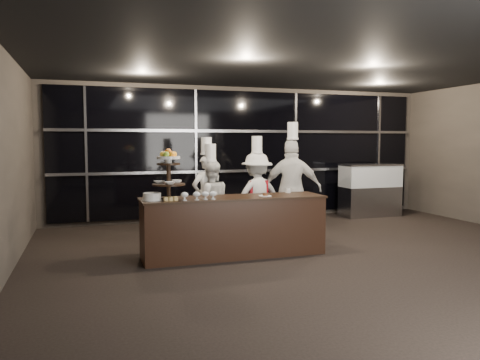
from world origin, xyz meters
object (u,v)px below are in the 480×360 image
object	(u,v)px
chef_a	(207,196)
chef_b	(211,200)
chef_d	(292,188)
chef_c	(257,195)
buffet_counter	(234,226)
layer_cake	(152,197)
display_case	(370,187)
display_stand	(169,171)

from	to	relation	value
chef_a	chef_b	world-z (taller)	chef_a
chef_d	chef_b	bearing A→B (deg)	171.23
chef_c	chef_d	xyz separation A→B (m)	(0.60, -0.22, 0.13)
buffet_counter	chef_d	distance (m)	1.70
buffet_counter	chef_a	world-z (taller)	chef_a
layer_cake	chef_b	bearing A→B (deg)	44.42
buffet_counter	display_case	world-z (taller)	display_case
buffet_counter	layer_cake	xyz separation A→B (m)	(-1.25, -0.05, 0.51)
layer_cake	chef_d	size ratio (longest dim) A/B	0.14
display_case	chef_c	world-z (taller)	chef_c
chef_c	layer_cake	bearing A→B (deg)	-150.51
layer_cake	chef_b	distance (m)	1.67
display_stand	chef_a	world-z (taller)	chef_a
chef_a	layer_cake	bearing A→B (deg)	-131.99
layer_cake	display_case	world-z (taller)	display_case
chef_d	display_stand	bearing A→B (deg)	-159.77
display_case	layer_cake	bearing A→B (deg)	-153.51
chef_d	display_case	bearing A→B (deg)	32.36
layer_cake	chef_d	bearing A→B (deg)	19.40
buffet_counter	chef_d	bearing A→B (deg)	32.42
chef_a	chef_d	distance (m)	1.55
buffet_counter	chef_b	distance (m)	1.14
buffet_counter	display_stand	xyz separation A→B (m)	(-1.00, -0.00, 0.87)
display_case	chef_c	size ratio (longest dim) A/B	0.75
display_case	chef_b	xyz separation A→B (m)	(-4.31, -1.58, 0.05)
layer_cake	chef_d	xyz separation A→B (m)	(2.64, 0.93, -0.05)
display_stand	chef_d	xyz separation A→B (m)	(2.38, 0.88, -0.42)
buffet_counter	display_stand	world-z (taller)	display_stand
layer_cake	chef_b	world-z (taller)	chef_b
display_stand	chef_b	distance (m)	1.56
display_case	chef_a	distance (m)	4.60
buffet_counter	chef_b	world-z (taller)	chef_b
chef_a	chef_d	size ratio (longest dim) A/B	0.87
buffet_counter	display_stand	size ratio (longest dim) A/B	3.81
chef_a	chef_c	bearing A→B (deg)	-6.22
buffet_counter	chef_b	xyz separation A→B (m)	(-0.08, 1.10, 0.27)
display_stand	chef_c	xyz separation A→B (m)	(1.78, 1.10, -0.55)
chef_a	display_stand	bearing A→B (deg)	-126.01
display_case	chef_a	xyz separation A→B (m)	(-4.36, -1.48, 0.12)
display_case	chef_b	bearing A→B (deg)	-159.87
display_stand	chef_a	distance (m)	1.58
chef_b	chef_c	world-z (taller)	chef_c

